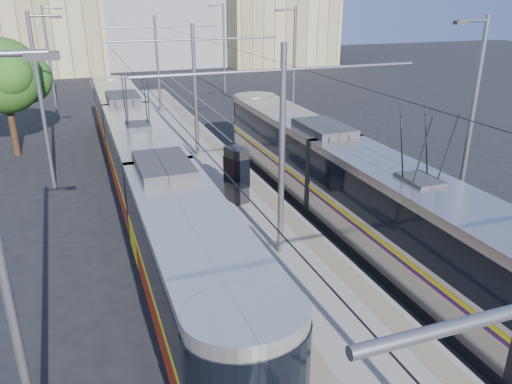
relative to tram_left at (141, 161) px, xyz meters
name	(u,v)px	position (x,y,z in m)	size (l,w,h in m)	color
platform	(212,175)	(3.60, 1.41, -1.56)	(4.00, 50.00, 0.30)	gray
tactile_strip_left	(184,175)	(2.15, 1.41, -1.40)	(0.70, 50.00, 0.01)	gray
tactile_strip_right	(239,169)	(5.05, 1.41, -1.40)	(0.70, 50.00, 0.01)	gray
rails	(212,177)	(3.60, 1.41, -1.69)	(8.71, 70.00, 0.03)	gray
tram_left	(141,161)	(0.00, 0.00, 0.00)	(2.43, 31.25, 5.50)	black
tram_right	(414,224)	(7.20, -9.99, 0.15)	(2.43, 32.16, 5.50)	black
catenary	(226,98)	(3.60, -1.44, 2.82)	(9.20, 70.00, 7.00)	slate
street_lamps	(191,82)	(3.60, 5.41, 2.48)	(15.18, 38.22, 8.00)	slate
shelter	(237,174)	(3.61, -2.67, -0.16)	(0.92, 1.21, 2.38)	black
tree	(9,77)	(-5.72, 9.06, 2.74)	(4.52, 4.18, 6.57)	#382314
building_left	(27,5)	(-6.40, 44.41, 5.94)	(16.32, 12.24, 15.27)	tan
building_centre	(160,0)	(9.60, 48.41, 6.41)	(18.36, 14.28, 16.22)	gray
building_right	(276,13)	(23.60, 42.41, 4.85)	(14.28, 10.20, 13.10)	tan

